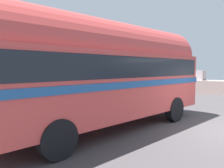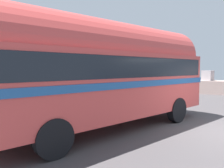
% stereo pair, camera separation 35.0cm
% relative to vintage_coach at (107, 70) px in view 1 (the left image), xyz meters
% --- Properties ---
extents(vintage_coach, '(4.65, 8.91, 3.70)m').
position_rel_vintage_coach_xyz_m(vintage_coach, '(0.00, 0.00, 0.00)').
color(vintage_coach, black).
rests_on(vintage_coach, ground).
extents(second_coach, '(3.42, 8.81, 3.70)m').
position_rel_vintage_coach_xyz_m(second_coach, '(-4.04, 0.26, 0.00)').
color(second_coach, black).
rests_on(second_coach, ground).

